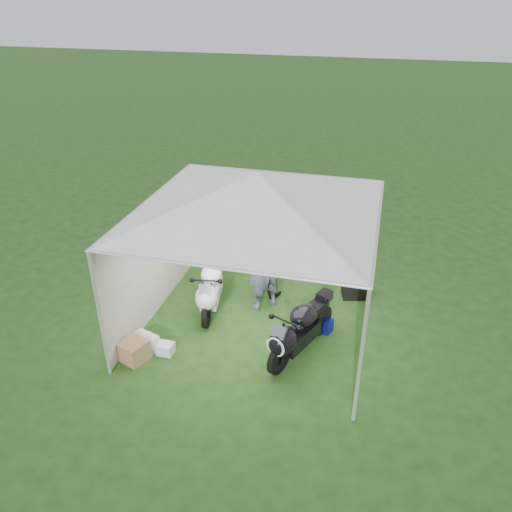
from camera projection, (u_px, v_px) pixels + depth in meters
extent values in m
plane|color=#1B3A12|center=(257.00, 322.00, 9.54)|extent=(80.00, 80.00, 0.00)
cylinder|color=silver|center=(100.00, 316.00, 7.74)|extent=(0.06, 0.06, 2.30)
cylinder|color=silver|center=(361.00, 359.00, 6.85)|extent=(0.06, 0.06, 2.30)
cylinder|color=silver|center=(193.00, 215.00, 11.13)|extent=(0.06, 0.06, 2.30)
cylinder|color=silver|center=(375.00, 235.00, 10.24)|extent=(0.06, 0.06, 2.30)
cube|color=beige|center=(280.00, 224.00, 10.69)|extent=(4.00, 0.02, 2.30)
cube|color=beige|center=(155.00, 256.00, 9.44)|extent=(0.02, 4.00, 2.30)
cube|color=beige|center=(370.00, 285.00, 8.54)|extent=(0.02, 4.00, 2.30)
pyramid|color=white|center=(257.00, 192.00, 8.27)|extent=(5.66, 5.66, 0.70)
cube|color=#99A5B7|center=(206.00, 187.00, 10.70)|extent=(0.22, 0.02, 0.28)
cube|color=#99A5B7|center=(221.00, 188.00, 10.62)|extent=(0.22, 0.02, 0.28)
cube|color=#99A5B7|center=(237.00, 190.00, 10.55)|extent=(0.22, 0.01, 0.28)
cube|color=#99A5B7|center=(253.00, 191.00, 10.47)|extent=(0.22, 0.01, 0.28)
cube|color=#99A5B7|center=(207.00, 200.00, 10.85)|extent=(0.22, 0.02, 0.28)
cube|color=#99A5B7|center=(222.00, 201.00, 10.77)|extent=(0.22, 0.01, 0.28)
cube|color=#99A5B7|center=(237.00, 203.00, 10.69)|extent=(0.22, 0.02, 0.28)
cube|color=#99A5B7|center=(253.00, 205.00, 10.61)|extent=(0.22, 0.01, 0.28)
cylinder|color=#D8590C|center=(290.00, 191.00, 10.23)|extent=(3.20, 0.02, 0.02)
cylinder|color=black|center=(206.00, 313.00, 9.30)|extent=(0.19, 0.56, 0.56)
cylinder|color=black|center=(217.00, 278.00, 10.43)|extent=(0.23, 0.57, 0.56)
cube|color=white|center=(212.00, 293.00, 9.79)|extent=(0.46, 0.92, 0.28)
ellipsoid|color=white|center=(207.00, 297.00, 9.24)|extent=(0.51, 0.62, 0.46)
ellipsoid|color=white|center=(212.00, 274.00, 9.69)|extent=(0.50, 0.63, 0.33)
cube|color=black|center=(215.00, 267.00, 10.04)|extent=(0.33, 0.59, 0.13)
cube|color=white|center=(217.00, 256.00, 10.28)|extent=(0.25, 0.31, 0.17)
cube|color=black|center=(214.00, 276.00, 10.04)|extent=(0.18, 0.52, 0.09)
cube|color=#3F474C|center=(205.00, 290.00, 9.02)|extent=(0.24, 0.17, 0.20)
cylinder|color=black|center=(279.00, 358.00, 8.17)|extent=(0.30, 0.56, 0.57)
cylinder|color=black|center=(321.00, 320.00, 9.11)|extent=(0.35, 0.58, 0.57)
cube|color=black|center=(300.00, 336.00, 8.57)|extent=(0.64, 0.96, 0.28)
ellipsoid|color=black|center=(283.00, 341.00, 8.10)|extent=(0.61, 0.69, 0.47)
ellipsoid|color=black|center=(304.00, 315.00, 8.45)|extent=(0.61, 0.70, 0.33)
cube|color=black|center=(315.00, 308.00, 8.75)|extent=(0.45, 0.62, 0.13)
cube|color=black|center=(324.00, 296.00, 8.93)|extent=(0.30, 0.34, 0.17)
cube|color=maroon|center=(312.00, 318.00, 8.76)|extent=(0.29, 0.52, 0.09)
cube|color=#3F474C|center=(279.00, 332.00, 7.90)|extent=(0.26, 0.21, 0.20)
cylinder|color=white|center=(275.00, 347.00, 7.95)|extent=(0.32, 0.15, 0.34)
cube|color=#1418B7|center=(323.00, 324.00, 9.25)|extent=(0.40, 0.33, 0.26)
imported|color=black|center=(264.00, 257.00, 10.09)|extent=(0.95, 0.83, 1.64)
imported|color=slate|center=(264.00, 263.00, 9.53)|extent=(0.84, 0.85, 1.98)
cube|color=black|center=(354.00, 287.00, 10.21)|extent=(0.53, 0.46, 0.45)
cube|color=silver|center=(144.00, 344.00, 8.72)|extent=(0.53, 0.46, 0.29)
cube|color=olive|center=(134.00, 351.00, 8.50)|extent=(0.53, 0.53, 0.37)
cube|color=silver|center=(166.00, 349.00, 8.68)|extent=(0.28, 0.24, 0.20)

